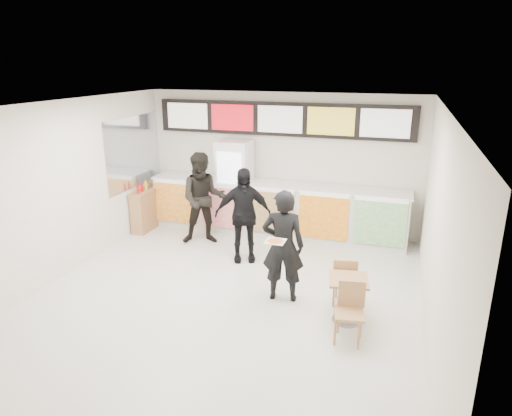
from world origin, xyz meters
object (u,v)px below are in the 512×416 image
at_px(customer_mid, 243,215).
at_px(customer_left, 203,199).
at_px(condiment_ledge, 145,210).
at_px(service_counter, 275,209).
at_px(drinks_fridge, 235,186).
at_px(customer_main, 283,246).
at_px(cafe_table, 348,292).

bearing_deg(customer_mid, customer_left, 129.76).
distance_m(customer_mid, condiment_ledge, 2.78).
bearing_deg(service_counter, customer_left, -144.17).
distance_m(drinks_fridge, customer_mid, 1.68).
distance_m(customer_main, condiment_ledge, 4.26).
relative_size(customer_left, cafe_table, 1.33).
xyz_separation_m(service_counter, cafe_table, (1.93, -3.08, -0.10)).
bearing_deg(service_counter, cafe_table, -57.94).
height_order(drinks_fridge, customer_main, drinks_fridge).
distance_m(customer_main, customer_left, 2.80).
distance_m(service_counter, customer_main, 2.88).
height_order(service_counter, customer_main, customer_main).
bearing_deg(cafe_table, drinks_fridge, 123.11).
bearing_deg(customer_mid, cafe_table, -58.07).
bearing_deg(condiment_ledge, cafe_table, -27.19).
bearing_deg(customer_left, condiment_ledge, 148.40).
bearing_deg(customer_mid, customer_main, -69.99).
relative_size(service_counter, drinks_fridge, 2.78).
relative_size(customer_mid, cafe_table, 1.26).
relative_size(service_counter, cafe_table, 3.91).
relative_size(service_counter, customer_left, 2.94).
relative_size(drinks_fridge, customer_mid, 1.12).
bearing_deg(cafe_table, condiment_ledge, 143.17).
distance_m(drinks_fridge, customer_main, 3.28).
bearing_deg(customer_left, customer_main, -61.65).
relative_size(drinks_fridge, condiment_ledge, 1.86).
relative_size(drinks_fridge, customer_left, 1.06).
height_order(customer_left, cafe_table, customer_left).
relative_size(service_counter, condiment_ledge, 5.17).
distance_m(customer_main, cafe_table, 1.19).
bearing_deg(drinks_fridge, customer_main, -56.52).
height_order(customer_mid, condiment_ledge, customer_mid).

